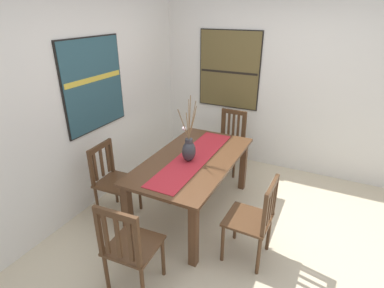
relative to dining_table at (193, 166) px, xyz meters
The scene contains 12 objects.
ground_plane 0.87m from the dining_table, 104.98° to the right, with size 6.40×6.40×0.03m, color beige.
wall_back 1.49m from the dining_table, 96.73° to the left, with size 6.40×0.12×2.70m, color silver.
wall_side 1.94m from the dining_table, 18.43° to the right, with size 0.12×6.40×2.70m, color silver.
dining_table is the anchor object (origin of this frame).
table_runner 0.11m from the dining_table, behind, with size 1.56×0.36×0.01m, color #B7232D.
centerpiece_vase 0.26m from the dining_table, 167.94° to the left, with size 0.22×0.17×0.74m.
chair_0 0.97m from the dining_table, 116.52° to the right, with size 0.43×0.43×0.90m.
chair_1 1.25m from the dining_table, ahead, with size 0.44×0.44×0.92m.
chair_2 1.27m from the dining_table, behind, with size 0.45×0.45×0.93m.
chair_3 0.96m from the dining_table, 118.45° to the left, with size 0.44×0.44×0.90m.
painting_on_back_wall 1.51m from the dining_table, 97.22° to the left, with size 0.95×0.05×1.07m.
painting_on_side_wall 1.85m from the dining_table, ahead, with size 0.05×0.96×1.16m.
Camera 1 is at (-2.63, -0.79, 2.32)m, focal length 28.28 mm.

